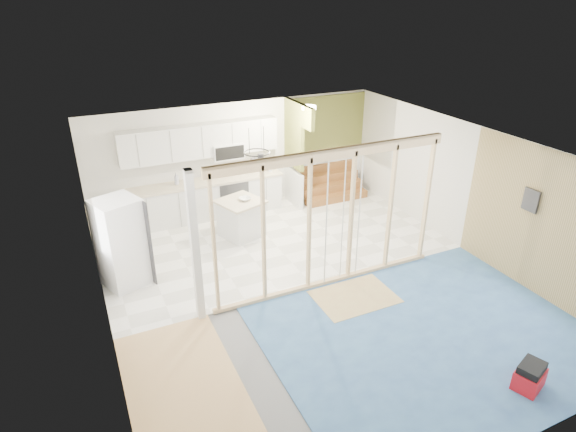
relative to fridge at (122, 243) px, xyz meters
name	(u,v)px	position (x,y,z in m)	size (l,w,h in m)	color
room	(315,223)	(3.04, -1.58, 0.46)	(7.01, 8.01, 2.61)	slate
floor_overlays	(316,284)	(3.12, -1.52, -0.83)	(7.00, 8.00, 0.03)	white
stud_frame	(304,211)	(2.83, -1.58, 0.74)	(4.66, 0.14, 2.60)	beige
base_cabinets	(180,210)	(1.44, 1.78, -0.37)	(4.45, 2.24, 0.93)	silver
upper_cabinets	(203,142)	(2.20, 2.24, 0.98)	(3.60, 0.41, 0.85)	silver
green_partition	(318,163)	(5.09, 2.08, 0.11)	(2.25, 1.51, 2.60)	olive
pot_rack	(257,155)	(2.74, 0.31, 1.16)	(0.52, 0.52, 0.72)	black
sheathing_panel	(559,232)	(6.52, -3.58, 0.46)	(0.02, 4.00, 2.60)	tan
electrical_panel	(531,200)	(6.47, -2.98, 0.81)	(0.04, 0.30, 0.40)	#393A3E
ceiling_light	(309,108)	(4.44, 1.42, 1.70)	(0.32, 0.32, 0.08)	#FFEABF
fridge	(122,243)	(0.00, 0.00, 0.00)	(0.95, 0.91, 1.67)	white
island	(241,219)	(2.55, 0.88, -0.42)	(1.10, 1.10, 0.84)	silver
bowl	(245,199)	(2.65, 0.86, 0.04)	(0.25, 0.25, 0.06)	silver
soap_bottle_a	(176,178)	(1.51, 2.17, 0.23)	(0.11, 0.11, 0.28)	#AFB1C3
soap_bottle_b	(270,168)	(3.74, 2.07, 0.18)	(0.08, 0.08, 0.18)	silver
toolbox	(530,377)	(4.54, -4.98, -0.64)	(0.51, 0.45, 0.40)	#B21019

